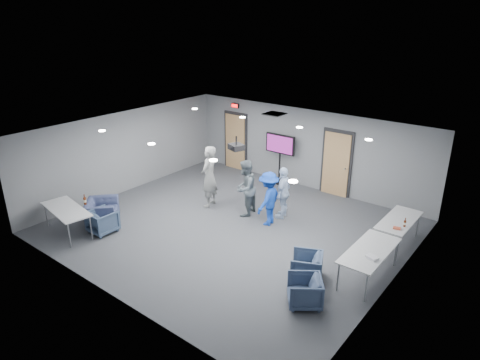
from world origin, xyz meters
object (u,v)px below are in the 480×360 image
Objects in this scene: person_d at (268,199)px; bottle_right at (405,223)px; bottle_front at (85,201)px; person_a at (209,177)px; chair_right_b at (306,266)px; chair_front_a at (103,221)px; projector at (236,147)px; tv_stand at (280,156)px; person_b at (245,188)px; table_right_a at (399,221)px; table_front_left at (66,210)px; table_right_b at (370,251)px; person_c at (283,192)px; chair_right_c at (305,291)px; chair_front_b at (102,211)px.

person_d reaches higher than bottle_right.
person_d reaches higher than bottle_front.
person_a is at bearing -171.33° from bottle_right.
chair_right_b is 0.98× the size of chair_front_a.
person_a is 4.24× the size of projector.
person_b is at bearing -77.11° from tv_stand.
bottle_front is 1.25× the size of bottle_right.
person_a is 2.74× the size of chair_front_a.
table_right_a is 0.91× the size of table_front_left.
person_c is at bearing 65.56° from table_right_b.
chair_right_b is at bearing 15.16° from bottle_front.
person_a is 4.16m from table_front_left.
person_a is 2.15m from person_d.
projector is (3.49, 3.00, 1.72)m from table_front_left.
bottle_right is at bearing 95.71° from person_d.
chair_right_b is (2.14, -2.35, -0.46)m from person_c.
projector is at bearing -154.71° from chair_right_c.
projector is (1.64, -0.72, 1.43)m from person_a.
chair_front_a is 7.03m from table_right_b.
table_front_left is (-3.98, -3.82, -0.10)m from person_d.
tv_stand is at bearing 126.18° from projector.
bottle_front is (0.17, 0.48, 0.16)m from table_front_left.
person_a is 1.04× the size of table_front_left.
bottle_right is at bearing -23.03° from tv_stand.
projector is at bearing -132.54° from chair_right_b.
person_a is 1.27m from person_b.
person_a reaches higher than table_right_a.
chair_right_b is 6.01m from tv_stand.
person_d is 2.22× the size of chair_front_a.
person_d is (-0.08, -0.65, 0.01)m from person_c.
table_right_a is at bearing 133.57° from chair_right_c.
table_right_b is at bearing 122.97° from chair_right_c.
tv_stand is (-1.54, 2.93, 0.21)m from person_d.
projector reaches higher than person_d.
tv_stand is at bearing -156.83° from person_c.
table_right_b is at bearing 104.34° from chair_right_b.
chair_right_c is 0.37× the size of table_right_b.
projector is (-0.50, -0.82, 1.62)m from person_d.
person_b is at bearing -124.63° from chair_front_a.
person_a is at bearing 82.43° from table_right_b.
table_right_a is (1.09, 2.78, 0.37)m from chair_right_b.
person_a is 5.51m from table_right_b.
tv_stand is (-1.62, 2.28, 0.21)m from person_c.
person_b is 0.97× the size of tv_stand.
person_b reaches higher than chair_front_b.
table_front_left is (-1.84, -3.72, -0.28)m from person_a.
table_right_a is 5.20m from tv_stand.
chair_front_a is 0.99m from table_front_left.
chair_front_a is 0.69m from chair_front_b.
person_b is 0.91× the size of table_front_left.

